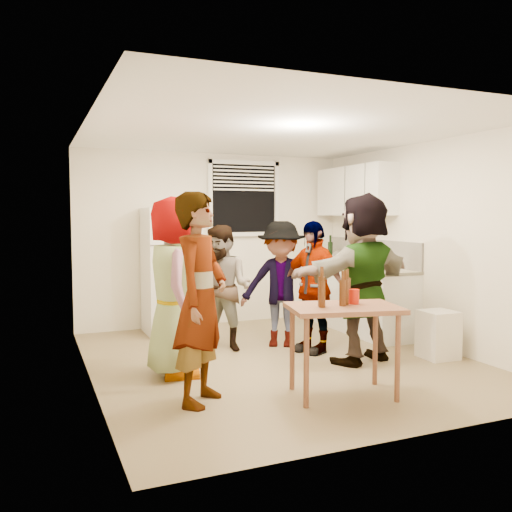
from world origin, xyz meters
name	(u,v)px	position (x,y,z in m)	size (l,w,h in m)	color
room	(279,360)	(0.00, 0.00, 0.00)	(4.00, 4.50, 2.50)	white
window	(244,199)	(0.45, 2.21, 1.85)	(1.12, 0.10, 1.06)	white
refrigerator	(171,271)	(-0.75, 1.88, 0.85)	(0.70, 0.70, 1.70)	white
counter_lower	(354,298)	(1.70, 1.15, 0.43)	(0.60, 2.20, 0.86)	white
countertop	(354,267)	(1.70, 1.15, 0.88)	(0.64, 2.22, 0.04)	beige
backsplash	(371,252)	(1.99, 1.15, 1.08)	(0.03, 2.20, 0.36)	#B7B1A9
upper_cabinets	(355,191)	(1.83, 1.35, 1.95)	(0.34, 1.60, 0.70)	white
kettle	(340,264)	(1.65, 1.44, 0.90)	(0.26, 0.22, 0.22)	silver
paper_towel	(366,267)	(1.68, 0.82, 0.90)	(0.13, 0.13, 0.29)	white
wine_bottle	(330,261)	(1.75, 1.89, 0.90)	(0.07, 0.07, 0.30)	black
beer_bottle_counter	(377,270)	(1.60, 0.47, 0.90)	(0.06, 0.06, 0.25)	#47230C
blue_cup	(368,271)	(1.45, 0.43, 0.90)	(0.08, 0.08, 0.11)	blue
picture_frame	(354,258)	(1.92, 1.48, 0.97)	(0.02, 0.18, 0.15)	gold
trash_bin	(438,336)	(1.69, -0.60, 0.25)	(0.36, 0.36, 0.53)	white
serving_table	(343,395)	(0.03, -1.27, 0.00)	(0.96, 0.64, 0.81)	brown
beer_bottle_table	(322,306)	(-0.16, -1.21, 0.81)	(0.07, 0.07, 0.26)	#47230C
red_cup	(354,304)	(0.17, -1.21, 0.81)	(0.10, 0.10, 0.13)	red
guest_grey	(176,374)	(-1.19, -0.08, 0.00)	(0.87, 1.79, 0.57)	#969696
guest_stripe	(201,402)	(-1.19, -0.95, 0.00)	(0.66, 1.80, 0.43)	#141933
guest_back_left	(224,350)	(-0.41, 0.69, 0.00)	(0.72, 1.49, 0.56)	brown
guest_back_right	(281,346)	(0.30, 0.61, 0.00)	(0.99, 1.53, 0.57)	#404045
guest_black	(312,352)	(0.52, 0.20, 0.00)	(0.90, 1.54, 0.38)	black
guest_orange	(361,361)	(0.82, -0.38, 0.00)	(1.71, 1.85, 0.54)	#EC8C5D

